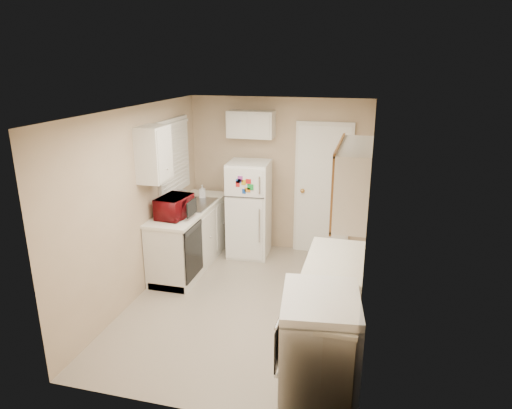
# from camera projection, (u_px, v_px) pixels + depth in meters

# --- Properties ---
(floor) EXTENTS (3.80, 3.80, 0.00)m
(floor) POSITION_uv_depth(u_px,v_px,m) (246.00, 303.00, 5.74)
(floor) COLOR #BBAE9A
(floor) RESTS_ON ground
(ceiling) EXTENTS (3.80, 3.80, 0.00)m
(ceiling) POSITION_uv_depth(u_px,v_px,m) (245.00, 110.00, 5.01)
(ceiling) COLOR white
(ceiling) RESTS_ON floor
(wall_left) EXTENTS (3.80, 3.80, 0.00)m
(wall_left) POSITION_uv_depth(u_px,v_px,m) (138.00, 204.00, 5.71)
(wall_left) COLOR tan
(wall_left) RESTS_ON floor
(wall_right) EXTENTS (3.80, 3.80, 0.00)m
(wall_right) POSITION_uv_depth(u_px,v_px,m) (367.00, 223.00, 5.04)
(wall_right) COLOR tan
(wall_right) RESTS_ON floor
(wall_back) EXTENTS (2.80, 2.80, 0.00)m
(wall_back) POSITION_uv_depth(u_px,v_px,m) (278.00, 175.00, 7.13)
(wall_back) COLOR tan
(wall_back) RESTS_ON floor
(wall_front) EXTENTS (2.80, 2.80, 0.00)m
(wall_front) POSITION_uv_depth(u_px,v_px,m) (180.00, 287.00, 3.62)
(wall_front) COLOR tan
(wall_front) RESTS_ON floor
(left_counter) EXTENTS (0.60, 1.80, 0.90)m
(left_counter) POSITION_uv_depth(u_px,v_px,m) (190.00, 236.00, 6.70)
(left_counter) COLOR silver
(left_counter) RESTS_ON floor
(dishwasher) EXTENTS (0.03, 0.58, 0.72)m
(dishwasher) POSITION_uv_depth(u_px,v_px,m) (193.00, 252.00, 6.06)
(dishwasher) COLOR black
(dishwasher) RESTS_ON floor
(sink) EXTENTS (0.54, 0.74, 0.16)m
(sink) POSITION_uv_depth(u_px,v_px,m) (193.00, 207.00, 6.71)
(sink) COLOR gray
(sink) RESTS_ON left_counter
(microwave) EXTENTS (0.54, 0.33, 0.34)m
(microwave) POSITION_uv_depth(u_px,v_px,m) (174.00, 206.00, 6.11)
(microwave) COLOR maroon
(microwave) RESTS_ON left_counter
(soap_bottle) EXTENTS (0.12, 0.12, 0.20)m
(soap_bottle) POSITION_uv_depth(u_px,v_px,m) (202.00, 192.00, 6.97)
(soap_bottle) COLOR white
(soap_bottle) RESTS_ON left_counter
(window_blinds) EXTENTS (0.10, 0.98, 1.08)m
(window_blinds) POSITION_uv_depth(u_px,v_px,m) (174.00, 156.00, 6.55)
(window_blinds) COLOR silver
(window_blinds) RESTS_ON wall_left
(upper_cabinet_left) EXTENTS (0.30, 0.45, 0.70)m
(upper_cabinet_left) POSITION_uv_depth(u_px,v_px,m) (154.00, 154.00, 5.70)
(upper_cabinet_left) COLOR silver
(upper_cabinet_left) RESTS_ON wall_left
(refrigerator) EXTENTS (0.64, 0.63, 1.48)m
(refrigerator) POSITION_uv_depth(u_px,v_px,m) (249.00, 209.00, 6.98)
(refrigerator) COLOR white
(refrigerator) RESTS_ON floor
(cabinet_over_fridge) EXTENTS (0.70, 0.30, 0.40)m
(cabinet_over_fridge) POSITION_uv_depth(u_px,v_px,m) (251.00, 124.00, 6.85)
(cabinet_over_fridge) COLOR silver
(cabinet_over_fridge) RESTS_ON wall_back
(interior_door) EXTENTS (0.86, 0.06, 2.08)m
(interior_door) POSITION_uv_depth(u_px,v_px,m) (322.00, 190.00, 6.98)
(interior_door) COLOR white
(interior_door) RESTS_ON floor
(right_counter) EXTENTS (0.60, 2.00, 0.90)m
(right_counter) POSITION_uv_depth(u_px,v_px,m) (329.00, 316.00, 4.60)
(right_counter) COLOR silver
(right_counter) RESTS_ON floor
(stove) EXTENTS (0.76, 0.90, 1.00)m
(stove) POSITION_uv_depth(u_px,v_px,m) (319.00, 345.00, 4.06)
(stove) COLOR white
(stove) RESTS_ON floor
(upper_cabinet_right) EXTENTS (0.30, 1.20, 0.70)m
(upper_cabinet_right) POSITION_uv_depth(u_px,v_px,m) (354.00, 181.00, 4.44)
(upper_cabinet_right) COLOR silver
(upper_cabinet_right) RESTS_ON wall_right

